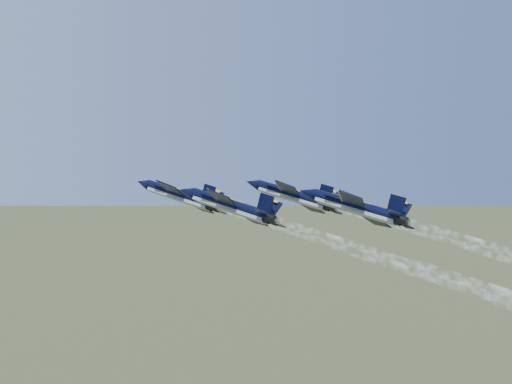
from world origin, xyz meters
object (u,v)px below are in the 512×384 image
jet_lead (178,195)px  jet_left (229,206)px  jet_right (291,195)px  jet_slot (354,207)px

jet_lead → jet_left: (-1.01, -16.13, 0.00)m
jet_right → jet_slot: 17.12m
jet_right → jet_slot: bearing=-121.5°
jet_left → jet_slot: size_ratio=1.00×
jet_lead → jet_slot: same height
jet_lead → jet_slot: 28.53m
jet_lead → jet_right: bearing=-57.1°
jet_right → jet_slot: size_ratio=1.00×
jet_right → jet_left: bearing=-178.5°
jet_left → jet_slot: bearing=-62.2°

